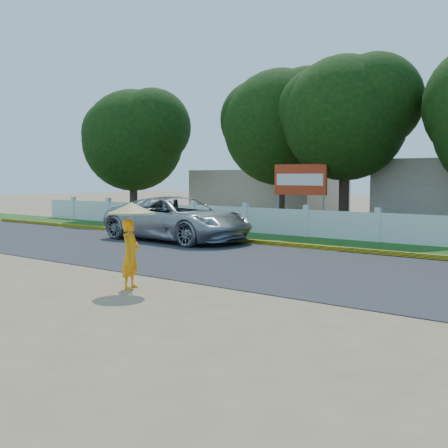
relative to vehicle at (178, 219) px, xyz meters
name	(u,v)px	position (x,y,z in m)	size (l,w,h in m)	color
ground	(166,291)	(6.17, -7.05, -0.84)	(120.00, 120.00, 0.00)	#9E8460
road	(280,265)	(6.17, -2.55, -0.83)	(60.00, 7.00, 0.02)	#38383A
grass_verge	(361,246)	(6.17, 2.70, -0.82)	(60.00, 3.50, 0.03)	#2D601E
curb	(339,249)	(6.17, 1.00, -0.76)	(40.00, 0.18, 0.16)	yellow
fence	(378,228)	(6.17, 4.15, -0.29)	(40.00, 0.10, 1.10)	silver
building_far	(268,194)	(-3.83, 11.95, 0.56)	(8.00, 5.00, 2.80)	#B7AD99
vehicle	(178,219)	(0.00, 0.00, 0.00)	(2.77, 6.01, 1.67)	#9B9EA3
monk_with_parasol	(131,233)	(5.39, -7.30, 0.39)	(1.03, 1.03, 1.88)	orange
billboard	(300,183)	(2.21, 5.25, 1.31)	(2.50, 0.13, 2.95)	gray
tree_row	(437,115)	(7.26, 7.10, 3.97)	(36.33, 7.44, 8.50)	#473828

